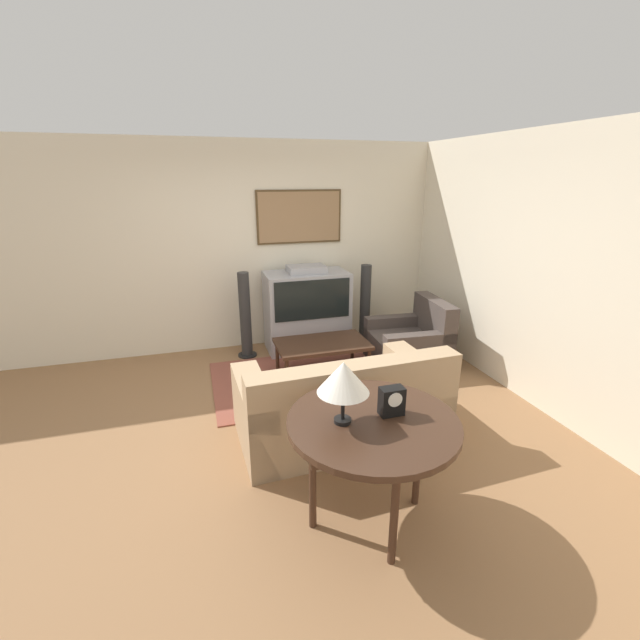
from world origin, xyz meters
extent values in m
plane|color=#8E6642|center=(0.00, 0.00, 0.00)|extent=(12.00, 12.00, 0.00)
cube|color=beige|center=(0.00, 2.13, 1.35)|extent=(12.00, 0.06, 2.70)
cube|color=#4C381E|center=(0.76, 2.08, 1.74)|extent=(1.15, 0.03, 0.69)
cube|color=#93704C|center=(0.76, 2.07, 1.74)|extent=(1.10, 0.01, 0.64)
cube|color=beige|center=(2.63, 0.00, 1.35)|extent=(0.06, 12.00, 2.70)
cube|color=brown|center=(0.62, 0.81, 0.01)|extent=(2.37, 1.50, 0.01)
cube|color=#9E9EA3|center=(0.76, 1.75, 0.24)|extent=(1.09, 0.59, 0.48)
cube|color=#9E9EA3|center=(0.76, 1.75, 0.77)|extent=(1.09, 0.59, 0.58)
cube|color=black|center=(0.76, 1.45, 0.77)|extent=(0.98, 0.01, 0.51)
cube|color=#9E9EA3|center=(0.76, 1.75, 1.10)|extent=(0.49, 0.32, 0.09)
cube|color=tan|center=(0.51, -0.32, 0.23)|extent=(1.84, 1.02, 0.46)
cube|color=tan|center=(0.53, -0.69, 0.65)|extent=(1.81, 0.29, 0.39)
cube|color=tan|center=(1.29, -0.29, 0.31)|extent=(0.28, 0.97, 0.62)
cube|color=tan|center=(-0.27, -0.35, 0.31)|extent=(0.28, 0.97, 0.62)
cube|color=#7C664D|center=(0.93, -0.54, 0.63)|extent=(0.36, 0.13, 0.34)
cube|color=#7C664D|center=(0.12, -0.57, 0.63)|extent=(0.36, 0.13, 0.34)
cube|color=#473D38|center=(1.81, 0.87, 0.20)|extent=(0.92, 0.91, 0.39)
cube|color=#473D38|center=(2.15, 0.84, 0.61)|extent=(0.24, 0.86, 0.43)
cube|color=#473D38|center=(1.84, 1.21, 0.27)|extent=(0.87, 0.22, 0.53)
cube|color=#473D38|center=(1.79, 0.53, 0.27)|extent=(0.87, 0.22, 0.53)
cube|color=#3D2619|center=(0.71, 0.88, 0.39)|extent=(1.07, 0.64, 0.04)
cylinder|color=#3D2619|center=(0.23, 0.61, 0.19)|extent=(0.04, 0.04, 0.37)
cylinder|color=#3D2619|center=(1.20, 0.61, 0.19)|extent=(0.04, 0.04, 0.37)
cylinder|color=#3D2619|center=(0.23, 1.15, 0.19)|extent=(0.04, 0.04, 0.37)
cylinder|color=#3D2619|center=(1.20, 1.15, 0.19)|extent=(0.04, 0.04, 0.37)
cylinder|color=#3D2619|center=(0.36, -1.39, 0.77)|extent=(1.10, 1.10, 0.04)
cube|color=#3D2619|center=(0.36, -1.39, 0.71)|extent=(0.94, 0.44, 0.08)
cylinder|color=#3D2619|center=(-0.02, -1.34, 0.37)|extent=(0.05, 0.05, 0.75)
cylinder|color=#3D2619|center=(0.75, -1.34, 0.37)|extent=(0.05, 0.05, 0.75)
cylinder|color=#3D2619|center=(0.36, -1.75, 0.37)|extent=(0.05, 0.05, 0.75)
cylinder|color=black|center=(0.16, -1.36, 0.81)|extent=(0.11, 0.11, 0.02)
cylinder|color=black|center=(0.16, -1.36, 0.99)|extent=(0.02, 0.02, 0.35)
cone|color=white|center=(0.16, -1.36, 1.10)|extent=(0.32, 0.32, 0.20)
cube|color=black|center=(0.50, -1.36, 0.89)|extent=(0.16, 0.09, 0.19)
cylinder|color=white|center=(0.50, -1.41, 0.92)|extent=(0.10, 0.01, 0.10)
cylinder|color=black|center=(-0.07, 1.71, 0.01)|extent=(0.25, 0.25, 0.02)
cylinder|color=#2D2D2D|center=(-0.07, 1.71, 0.56)|extent=(0.14, 0.14, 1.12)
cylinder|color=black|center=(1.58, 1.71, 0.01)|extent=(0.25, 0.25, 0.02)
cylinder|color=#2D2D2D|center=(1.58, 1.71, 0.56)|extent=(0.14, 0.14, 1.12)
camera|label=1|loc=(-0.63, -3.56, 2.25)|focal=24.00mm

